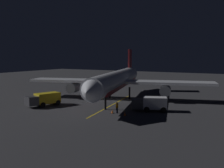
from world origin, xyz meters
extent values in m
cube|color=#323236|center=(0.00, 0.00, -0.10)|extent=(180.00, 180.00, 0.20)
cube|color=gold|center=(-1.31, 4.00, 0.00)|extent=(4.13, 22.59, 0.01)
cylinder|color=silver|center=(0.00, 0.00, 4.17)|extent=(12.23, 32.28, 3.48)
cube|color=maroon|center=(0.00, 0.00, 3.21)|extent=(10.73, 27.53, 0.63)
cone|color=silver|center=(-4.73, 16.67, 4.17)|extent=(4.04, 3.60, 3.41)
cone|color=silver|center=(4.87, -17.17, 4.17)|extent=(4.15, 4.87, 3.13)
cube|color=maroon|center=(4.17, -14.70, 8.18)|extent=(1.33, 3.56, 4.54)
cube|color=silver|center=(-9.40, -4.36, 3.65)|extent=(17.65, 9.25, 0.50)
cylinder|color=slate|center=(-8.91, -2.97, 2.25)|extent=(2.89, 3.65, 2.10)
cube|color=silver|center=(10.29, 1.23, 3.65)|extent=(17.65, 9.25, 0.50)
cylinder|color=slate|center=(9.14, 2.15, 2.25)|extent=(2.89, 3.65, 2.10)
cylinder|color=black|center=(-2.44, 8.62, 1.22)|extent=(0.44, 0.44, 2.43)
cylinder|color=black|center=(-1.29, -3.10, 1.22)|extent=(0.44, 0.44, 2.43)
cylinder|color=black|center=(2.72, -1.96, 1.22)|extent=(0.44, 0.44, 2.43)
cube|color=gold|center=(8.43, 10.57, 1.36)|extent=(3.31, 4.71, 1.82)
cube|color=#38383D|center=(9.36, 13.46, 1.20)|extent=(2.45, 2.33, 1.50)
cylinder|color=black|center=(8.89, 11.99, 0.45)|extent=(2.47, 1.57, 0.90)
cylinder|color=black|center=(7.97, 9.15, 0.45)|extent=(2.47, 1.57, 0.90)
cube|color=silver|center=(-10.03, 5.84, 1.37)|extent=(4.25, 3.36, 1.84)
cube|color=#38383D|center=(-7.47, 6.89, 1.20)|extent=(2.42, 2.53, 1.50)
cylinder|color=black|center=(-8.82, 6.34, 0.45)|extent=(1.71, 2.48, 0.90)
cylinder|color=black|center=(-11.24, 5.34, 0.45)|extent=(1.71, 2.48, 0.90)
cylinder|color=black|center=(-5.35, 9.96, 0.42)|extent=(0.32, 0.32, 0.85)
cylinder|color=orange|center=(-5.35, 9.96, 1.18)|extent=(0.40, 0.40, 0.65)
sphere|color=tan|center=(-5.35, 9.96, 1.62)|extent=(0.24, 0.24, 0.24)
cone|color=#EA590F|center=(-7.20, 10.94, 0.28)|extent=(0.36, 0.36, 0.55)
cube|color=black|center=(-7.20, 10.94, 0.01)|extent=(0.50, 0.50, 0.03)
cone|color=#EA590F|center=(8.97, 9.46, 0.28)|extent=(0.36, 0.36, 0.55)
cube|color=black|center=(8.97, 9.46, 0.01)|extent=(0.50, 0.50, 0.03)
cone|color=#EA590F|center=(-4.81, 10.47, 0.28)|extent=(0.36, 0.36, 0.55)
cube|color=black|center=(-4.81, 10.47, 0.01)|extent=(0.50, 0.50, 0.03)
camera|label=1|loc=(-24.17, 45.18, 8.95)|focal=41.89mm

